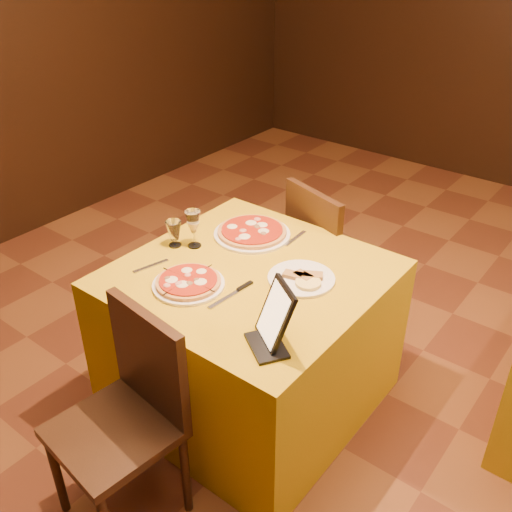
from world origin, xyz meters
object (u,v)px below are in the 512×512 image
Objects in this scene: main_table at (250,338)px; wine_glass at (194,229)px; pizza_near at (188,283)px; pizza_far at (252,233)px; tablet at (275,314)px; chair_main_near at (114,431)px; water_glass at (174,234)px; chair_main_far at (336,257)px.

wine_glass reaches higher than main_table.
wine_glass is (-0.22, 0.27, 0.08)m from pizza_near.
tablet is (0.57, -0.58, 0.10)m from pizza_far.
chair_main_near is at bearing -90.00° from main_table.
chair_main_near reaches higher than water_glass.
water_glass is 0.53× the size of tablet.
water_glass is at bearing -174.83° from main_table.
pizza_near is at bearing 100.09° from chair_main_far.
main_table is 0.48m from pizza_near.
pizza_near is at bearing -50.99° from wine_glass.
main_table is 1.21× the size of chair_main_far.
pizza_far is at bearing 107.18° from chair_main_near.
chair_main_far is 3.73× the size of tablet.
tablet is at bearing -7.15° from pizza_near.
chair_main_near is 1.00× the size of chair_main_far.
main_table is 0.78m from chair_main_far.
water_glass is at bearing -126.58° from pizza_far.
water_glass reaches higher than main_table.
wine_glass is 0.10m from water_glass.
main_table is 0.62m from water_glass.
pizza_near is 0.52m from tablet.
chair_main_near is 0.99m from wine_glass.
tablet is (0.37, -0.31, 0.49)m from main_table.
wine_glass reaches higher than chair_main_far.
pizza_far is (-0.20, 0.27, 0.39)m from main_table.
main_table is at bearing 172.97° from tablet.
water_glass is at bearing 144.12° from pizza_near.
pizza_near is at bearing -118.68° from main_table.
chair_main_near is 3.73× the size of tablet.
tablet reaches higher than chair_main_far.
pizza_far reaches higher than main_table.
tablet is (0.80, -0.27, 0.06)m from water_glass.
chair_main_far reaches higher than water_glass.
chair_main_far is at bearing 65.30° from wine_glass.
wine_glass is at bearing 119.54° from chair_main_near.
water_glass reaches higher than pizza_near.
pizza_far is 0.39m from water_glass.
wine_glass is at bearing -120.90° from pizza_far.
pizza_far is 1.55× the size of tablet.
wine_glass is 0.79m from tablet.
main_table is 0.83m from chair_main_near.
chair_main_far is (0.00, 1.60, 0.00)m from chair_main_near.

